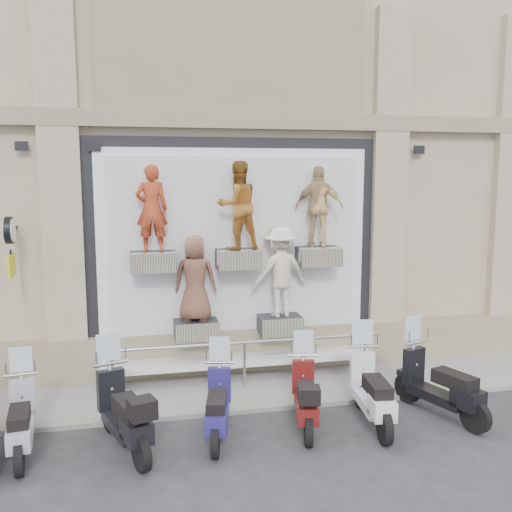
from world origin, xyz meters
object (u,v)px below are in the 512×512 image
object	(u,v)px
scooter_g	(372,377)
scooter_c	(20,407)
clock_sign_bracket	(10,239)
scooter_e	(218,393)
scooter_f	(306,384)
scooter_h	(441,371)
guard_rail	(245,366)
scooter_d	(123,397)

from	to	relation	value
scooter_g	scooter_c	bearing A→B (deg)	-174.31
clock_sign_bracket	scooter_e	xyz separation A→B (m)	(3.16, -2.17, -2.11)
scooter_f	scooter_h	distance (m)	2.23
scooter_e	guard_rail	bearing A→B (deg)	78.37
guard_rail	scooter_e	world-z (taller)	scooter_e
guard_rail	scooter_f	size ratio (longest dim) A/B	2.97
guard_rail	scooter_h	world-z (taller)	scooter_h
clock_sign_bracket	scooter_c	bearing A→B (deg)	-78.83
scooter_c	scooter_f	world-z (taller)	scooter_f
scooter_c	scooter_f	xyz separation A→B (m)	(4.12, -0.02, 0.00)
scooter_e	scooter_h	xyz separation A→B (m)	(3.59, -0.04, 0.07)
clock_sign_bracket	guard_rail	bearing A→B (deg)	-6.84
guard_rail	scooter_d	bearing A→B (deg)	-139.35
scooter_f	clock_sign_bracket	bearing A→B (deg)	167.71
scooter_f	scooter_g	size ratio (longest dim) A/B	0.91
guard_rail	scooter_g	size ratio (longest dim) A/B	2.71
clock_sign_bracket	scooter_c	distance (m)	3.00
scooter_c	scooter_f	distance (m)	4.12
scooter_e	scooter_g	distance (m)	2.41
scooter_d	scooter_e	distance (m)	1.36
guard_rail	scooter_d	world-z (taller)	scooter_d
guard_rail	scooter_h	size ratio (longest dim) A/B	2.69
scooter_d	scooter_e	size ratio (longest dim) A/B	1.12
scooter_c	scooter_e	world-z (taller)	scooter_c
scooter_h	scooter_c	bearing A→B (deg)	159.49
guard_rail	scooter_c	xyz separation A→B (m)	(-3.49, -1.63, 0.23)
scooter_c	scooter_d	xyz separation A→B (m)	(1.40, -0.17, 0.08)
guard_rail	clock_sign_bracket	size ratio (longest dim) A/B	4.96
guard_rail	clock_sign_bracket	xyz separation A→B (m)	(-3.90, 0.47, 2.34)
scooter_e	scooter_g	size ratio (longest dim) A/B	0.91
scooter_f	scooter_g	world-z (taller)	scooter_g
guard_rail	scooter_g	xyz separation A→B (m)	(1.67, -1.76, 0.29)
scooter_c	guard_rail	bearing A→B (deg)	18.44
scooter_c	scooter_d	size ratio (longest dim) A/B	0.89
clock_sign_bracket	scooter_c	world-z (taller)	clock_sign_bracket
scooter_e	scooter_f	distance (m)	1.37
scooter_h	scooter_g	bearing A→B (deg)	161.61
clock_sign_bracket	scooter_g	world-z (taller)	clock_sign_bracket
scooter_c	scooter_f	bearing A→B (deg)	-6.89
scooter_d	clock_sign_bracket	bearing A→B (deg)	109.61
scooter_d	scooter_g	xyz separation A→B (m)	(3.76, 0.03, -0.01)
clock_sign_bracket	scooter_g	xyz separation A→B (m)	(5.57, -2.23, -2.04)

